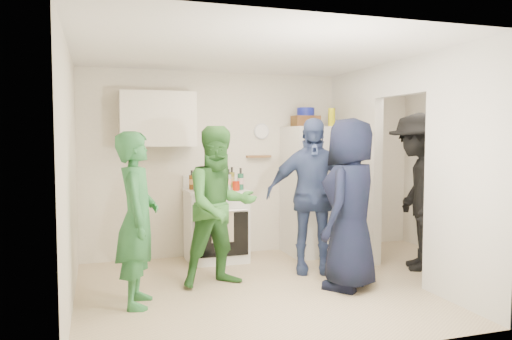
# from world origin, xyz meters

# --- Properties ---
(floor) EXTENTS (4.80, 4.80, 0.00)m
(floor) POSITION_xyz_m (0.00, 0.00, 0.00)
(floor) COLOR beige
(floor) RESTS_ON ground
(wall_back) EXTENTS (4.80, 0.00, 4.80)m
(wall_back) POSITION_xyz_m (0.00, 1.70, 1.25)
(wall_back) COLOR silver
(wall_back) RESTS_ON floor
(wall_front) EXTENTS (4.80, 0.00, 4.80)m
(wall_front) POSITION_xyz_m (0.00, -1.70, 1.25)
(wall_front) COLOR silver
(wall_front) RESTS_ON floor
(wall_left) EXTENTS (0.00, 3.40, 3.40)m
(wall_left) POSITION_xyz_m (-2.40, 0.00, 1.25)
(wall_left) COLOR silver
(wall_left) RESTS_ON floor
(wall_right) EXTENTS (0.00, 3.40, 3.40)m
(wall_right) POSITION_xyz_m (2.40, 0.00, 1.25)
(wall_right) COLOR silver
(wall_right) RESTS_ON floor
(ceiling) EXTENTS (4.80, 4.80, 0.00)m
(ceiling) POSITION_xyz_m (0.00, 0.00, 2.50)
(ceiling) COLOR white
(ceiling) RESTS_ON wall_back
(partition_pier_back) EXTENTS (0.12, 1.20, 2.50)m
(partition_pier_back) POSITION_xyz_m (1.20, 1.10, 1.25)
(partition_pier_back) COLOR silver
(partition_pier_back) RESTS_ON floor
(partition_pier_front) EXTENTS (0.12, 1.20, 2.50)m
(partition_pier_front) POSITION_xyz_m (1.20, -1.10, 1.25)
(partition_pier_front) COLOR silver
(partition_pier_front) RESTS_ON floor
(partition_header) EXTENTS (0.12, 1.00, 0.40)m
(partition_header) POSITION_xyz_m (1.20, 0.00, 2.30)
(partition_header) COLOR silver
(partition_header) RESTS_ON partition_pier_back
(stove) EXTENTS (0.79, 0.66, 0.94)m
(stove) POSITION_xyz_m (-0.68, 1.37, 0.47)
(stove) COLOR white
(stove) RESTS_ON floor
(upper_cabinet) EXTENTS (0.95, 0.34, 0.70)m
(upper_cabinet) POSITION_xyz_m (-1.40, 1.52, 1.85)
(upper_cabinet) COLOR silver
(upper_cabinet) RESTS_ON wall_back
(fridge) EXTENTS (0.73, 0.71, 1.76)m
(fridge) POSITION_xyz_m (0.69, 1.34, 0.88)
(fridge) COLOR silver
(fridge) RESTS_ON floor
(wicker_basket) EXTENTS (0.35, 0.25, 0.15)m
(wicker_basket) POSITION_xyz_m (0.59, 1.39, 1.84)
(wicker_basket) COLOR brown
(wicker_basket) RESTS_ON fridge
(blue_bowl) EXTENTS (0.24, 0.24, 0.11)m
(blue_bowl) POSITION_xyz_m (0.59, 1.39, 1.97)
(blue_bowl) COLOR navy
(blue_bowl) RESTS_ON wicker_basket
(yellow_cup_stack_top) EXTENTS (0.09, 0.09, 0.25)m
(yellow_cup_stack_top) POSITION_xyz_m (0.91, 1.24, 1.89)
(yellow_cup_stack_top) COLOR yellow
(yellow_cup_stack_top) RESTS_ON fridge
(wall_clock) EXTENTS (0.22, 0.02, 0.22)m
(wall_clock) POSITION_xyz_m (0.05, 1.68, 1.70)
(wall_clock) COLOR white
(wall_clock) RESTS_ON wall_back
(spice_shelf) EXTENTS (0.35, 0.08, 0.03)m
(spice_shelf) POSITION_xyz_m (0.00, 1.65, 1.35)
(spice_shelf) COLOR olive
(spice_shelf) RESTS_ON wall_back
(nook_window) EXTENTS (0.03, 0.70, 0.80)m
(nook_window) POSITION_xyz_m (2.38, 0.20, 1.65)
(nook_window) COLOR black
(nook_window) RESTS_ON wall_right
(nook_window_frame) EXTENTS (0.04, 0.76, 0.86)m
(nook_window_frame) POSITION_xyz_m (2.36, 0.20, 1.65)
(nook_window_frame) COLOR white
(nook_window_frame) RESTS_ON wall_right
(nook_valance) EXTENTS (0.04, 0.82, 0.18)m
(nook_valance) POSITION_xyz_m (2.34, 0.20, 2.00)
(nook_valance) COLOR white
(nook_valance) RESTS_ON wall_right
(yellow_cup_stack_stove) EXTENTS (0.09, 0.09, 0.25)m
(yellow_cup_stack_stove) POSITION_xyz_m (-0.80, 1.15, 1.06)
(yellow_cup_stack_stove) COLOR #F5FF15
(yellow_cup_stack_stove) RESTS_ON stove
(red_cup) EXTENTS (0.09, 0.09, 0.12)m
(red_cup) POSITION_xyz_m (-0.46, 1.17, 1.00)
(red_cup) COLOR #A9210B
(red_cup) RESTS_ON stove
(person_green_left) EXTENTS (0.50, 0.67, 1.68)m
(person_green_left) POSITION_xyz_m (-1.80, -0.10, 0.84)
(person_green_left) COLOR #317C3E
(person_green_left) RESTS_ON floor
(person_green_center) EXTENTS (0.94, 0.79, 1.74)m
(person_green_center) POSITION_xyz_m (-0.88, 0.29, 0.87)
(person_green_center) COLOR #367332
(person_green_center) RESTS_ON floor
(person_denim) EXTENTS (1.17, 0.76, 1.85)m
(person_denim) POSITION_xyz_m (0.29, 0.49, 0.92)
(person_denim) COLOR navy
(person_denim) RESTS_ON floor
(person_navy) EXTENTS (1.05, 1.02, 1.83)m
(person_navy) POSITION_xyz_m (0.41, -0.23, 0.91)
(person_navy) COLOR black
(person_navy) RESTS_ON floor
(person_nook) EXTENTS (1.18, 1.42, 1.91)m
(person_nook) POSITION_xyz_m (1.59, 0.23, 0.96)
(person_nook) COLOR black
(person_nook) RESTS_ON floor
(bottle_a) EXTENTS (0.07, 0.07, 0.25)m
(bottle_a) POSITION_xyz_m (-0.98, 1.47, 1.06)
(bottle_a) COLOR brown
(bottle_a) RESTS_ON stove
(bottle_b) EXTENTS (0.07, 0.07, 0.28)m
(bottle_b) POSITION_xyz_m (-0.84, 1.31, 1.08)
(bottle_b) COLOR #184920
(bottle_b) RESTS_ON stove
(bottle_c) EXTENTS (0.08, 0.08, 0.32)m
(bottle_c) POSITION_xyz_m (-0.75, 1.53, 1.10)
(bottle_c) COLOR #ABB3B9
(bottle_c) RESTS_ON stove
(bottle_d) EXTENTS (0.06, 0.06, 0.25)m
(bottle_d) POSITION_xyz_m (-0.66, 1.31, 1.06)
(bottle_d) COLOR brown
(bottle_d) RESTS_ON stove
(bottle_e) EXTENTS (0.07, 0.07, 0.30)m
(bottle_e) POSITION_xyz_m (-0.58, 1.55, 1.09)
(bottle_e) COLOR #A2AAB4
(bottle_e) RESTS_ON stove
(bottle_f) EXTENTS (0.07, 0.07, 0.26)m
(bottle_f) POSITION_xyz_m (-0.51, 1.40, 1.07)
(bottle_f) COLOR #143716
(bottle_f) RESTS_ON stove
(bottle_g) EXTENTS (0.07, 0.07, 0.28)m
(bottle_g) POSITION_xyz_m (-0.42, 1.53, 1.08)
(bottle_g) COLOR olive
(bottle_g) RESTS_ON stove
(bottle_h) EXTENTS (0.06, 0.06, 0.27)m
(bottle_h) POSITION_xyz_m (-0.97, 1.24, 1.07)
(bottle_h) COLOR #9BA2A6
(bottle_h) RESTS_ON stove
(bottle_i) EXTENTS (0.08, 0.08, 0.31)m
(bottle_i) POSITION_xyz_m (-0.63, 1.48, 1.09)
(bottle_i) COLOR #5D2910
(bottle_i) RESTS_ON stove
(bottle_j) EXTENTS (0.08, 0.08, 0.28)m
(bottle_j) POSITION_xyz_m (-0.38, 1.26, 1.08)
(bottle_j) COLOR #205F41
(bottle_j) RESTS_ON stove
(bottle_k) EXTENTS (0.07, 0.07, 0.26)m
(bottle_k) POSITION_xyz_m (-0.92, 1.42, 1.07)
(bottle_k) COLOR brown
(bottle_k) RESTS_ON stove
(bottle_l) EXTENTS (0.07, 0.07, 0.27)m
(bottle_l) POSITION_xyz_m (-0.54, 1.25, 1.07)
(bottle_l) COLOR #A5A8B6
(bottle_l) RESTS_ON stove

